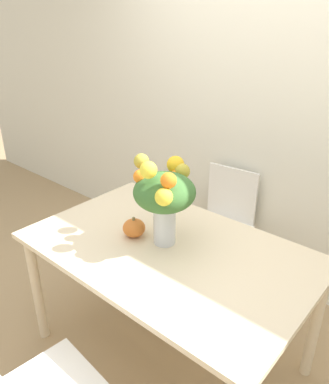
{
  "coord_description": "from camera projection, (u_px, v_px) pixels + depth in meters",
  "views": [
    {
      "loc": [
        1.09,
        -1.29,
        1.89
      ],
      "look_at": [
        -0.04,
        0.02,
        1.08
      ],
      "focal_mm": 35.0,
      "sensor_mm": 36.0,
      "label": 1
    }
  ],
  "objects": [
    {
      "name": "ground_plane",
      "position": [
        168.0,
        352.0,
        2.33
      ],
      "size": [
        12.0,
        12.0,
        0.0
      ],
      "primitive_type": "plane",
      "color": "tan"
    },
    {
      "name": "wall_back",
      "position": [
        275.0,
        106.0,
        2.51
      ],
      "size": [
        8.0,
        0.06,
        2.7
      ],
      "color": "silver",
      "rests_on": "ground_plane"
    },
    {
      "name": "dining_table",
      "position": [
        168.0,
        261.0,
        2.03
      ],
      "size": [
        1.52,
        0.96,
        0.78
      ],
      "color": "beige",
      "rests_on": "ground_plane"
    },
    {
      "name": "flower_vase",
      "position": [
        164.0,
        194.0,
        1.92
      ],
      "size": [
        0.37,
        0.37,
        0.49
      ],
      "color": "silver",
      "rests_on": "dining_table"
    },
    {
      "name": "pumpkin",
      "position": [
        134.0,
        228.0,
        2.07
      ],
      "size": [
        0.13,
        0.13,
        0.12
      ],
      "color": "orange",
      "rests_on": "dining_table"
    },
    {
      "name": "dining_chair_near_window",
      "position": [
        222.0,
        224.0,
        2.84
      ],
      "size": [
        0.45,
        0.45,
        0.88
      ],
      "rotation": [
        0.0,
        0.0,
        0.08
      ],
      "color": "white",
      "rests_on": "ground_plane"
    }
  ]
}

